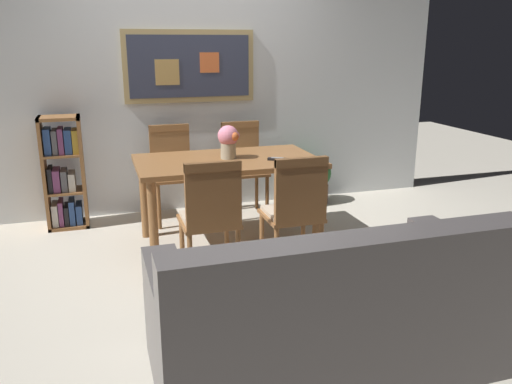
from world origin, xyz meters
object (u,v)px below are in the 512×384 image
(bookshelf, at_px, (64,174))
(leather_couch, at_px, (330,316))
(potted_ivy, at_px, (315,179))
(dining_chair_far_right, at_px, (243,161))
(flower_vase, at_px, (229,140))
(dining_chair_near_right, at_px, (295,206))
(tv_remote, at_px, (277,159))
(dining_chair_far_left, at_px, (172,165))
(dining_chair_near_left, at_px, (211,212))
(dining_table, at_px, (227,170))

(bookshelf, bearing_deg, leather_couch, -63.32)
(bookshelf, height_order, potted_ivy, bookshelf)
(dining_chair_far_right, distance_m, flower_vase, 0.89)
(dining_chair_near_right, height_order, flower_vase, flower_vase)
(leather_couch, xyz_separation_m, tv_remote, (0.32, 1.73, 0.44))
(bookshelf, distance_m, potted_ivy, 2.52)
(dining_chair_far_left, xyz_separation_m, leather_couch, (0.41, -2.68, -0.23))
(dining_chair_near_left, height_order, flower_vase, flower_vase)
(leather_couch, bearing_deg, dining_chair_far_right, 83.72)
(dining_table, bearing_deg, bookshelf, 147.61)
(dining_chair_far_right, distance_m, bookshelf, 1.68)
(dining_chair_far_right, bearing_deg, bookshelf, 177.15)
(dining_chair_near_left, bearing_deg, potted_ivy, 46.97)
(dining_table, height_order, bookshelf, bookshelf)
(dining_chair_near_right, bearing_deg, dining_chair_near_left, 175.30)
(flower_vase, bearing_deg, dining_chair_far_left, 116.13)
(dining_table, relative_size, dining_chair_far_right, 1.64)
(potted_ivy, xyz_separation_m, tv_remote, (-0.80, -1.03, 0.49))
(dining_table, xyz_separation_m, flower_vase, (0.02, 0.01, 0.25))
(dining_chair_far_left, height_order, dining_chair_near_left, same)
(bookshelf, distance_m, tv_remote, 2.00)
(dining_table, xyz_separation_m, bookshelf, (-1.33, 0.84, -0.14))
(dining_chair_near_left, bearing_deg, dining_chair_far_left, 91.86)
(dining_chair_near_right, distance_m, potted_ivy, 1.87)
(dining_chair_far_left, xyz_separation_m, dining_chair_near_left, (0.05, -1.49, 0.00))
(dining_chair_far_left, bearing_deg, dining_chair_near_left, -88.14)
(dining_table, bearing_deg, potted_ivy, 36.11)
(dining_chair_far_left, relative_size, tv_remote, 5.74)
(flower_vase, relative_size, tv_remote, 1.73)
(dining_chair_far_right, height_order, flower_vase, flower_vase)
(dining_table, distance_m, bookshelf, 1.58)
(flower_vase, bearing_deg, dining_table, -142.12)
(bookshelf, bearing_deg, flower_vase, -31.64)
(leather_couch, relative_size, flower_vase, 6.56)
(dining_table, bearing_deg, leather_couch, -88.38)
(dining_chair_near_right, distance_m, dining_chair_near_left, 0.61)
(flower_vase, bearing_deg, bookshelf, 148.36)
(tv_remote, bearing_deg, dining_chair_far_left, 127.56)
(dining_chair_near_right, bearing_deg, flower_vase, 109.82)
(dining_chair_far_left, bearing_deg, potted_ivy, 3.32)
(dining_chair_near_left, xyz_separation_m, tv_remote, (0.68, 0.55, 0.21))
(flower_vase, bearing_deg, leather_couch, -88.90)
(dining_chair_far_left, xyz_separation_m, flower_vase, (0.37, -0.75, 0.36))
(dining_chair_near_left, bearing_deg, dining_table, 67.29)
(dining_chair_far_left, bearing_deg, leather_couch, -81.37)
(dining_table, relative_size, dining_chair_near_left, 1.64)
(leather_couch, distance_m, flower_vase, 2.01)
(dining_chair_near_right, bearing_deg, leather_couch, -102.31)
(leather_couch, bearing_deg, dining_chair_near_left, 106.82)
(dining_chair_near_left, distance_m, potted_ivy, 2.18)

